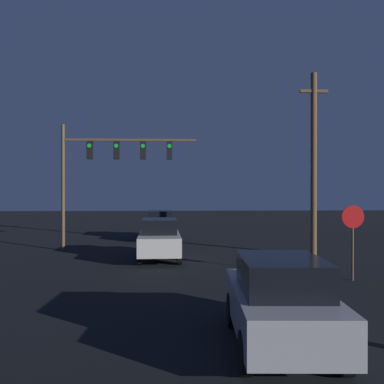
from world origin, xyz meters
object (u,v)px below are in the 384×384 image
at_px(car_mid, 159,239).
at_px(stop_sign, 353,228).
at_px(car_near, 280,301).
at_px(traffic_signal_mast, 107,161).
at_px(car_far, 160,225).
at_px(utility_pole, 314,161).

relative_size(car_mid, stop_sign, 1.65).
bearing_deg(car_near, car_mid, 106.93).
height_order(car_mid, traffic_signal_mast, traffic_signal_mast).
height_order(car_near, car_mid, same).
distance_m(car_near, car_far, 18.22).
xyz_separation_m(car_near, stop_sign, (3.91, 5.84, 0.85)).
bearing_deg(car_near, stop_sign, 59.10).
xyz_separation_m(car_far, stop_sign, (6.71, -12.17, 0.85)).
bearing_deg(car_far, utility_pole, 135.47).
bearing_deg(traffic_signal_mast, car_near, -68.45).
xyz_separation_m(car_near, car_mid, (-2.60, 10.41, 0.00)).
relative_size(car_mid, traffic_signal_mast, 0.61).
height_order(car_mid, car_far, same).
height_order(car_mid, stop_sign, stop_sign).
bearing_deg(traffic_signal_mast, utility_pole, -12.02).
bearing_deg(car_mid, stop_sign, 143.08).
xyz_separation_m(car_far, utility_pole, (7.24, -6.67, 3.41)).
distance_m(car_mid, utility_pole, 7.87).
xyz_separation_m(car_mid, traffic_signal_mast, (-2.70, 3.00, 3.52)).
bearing_deg(car_mid, utility_pole, -174.32).
distance_m(car_near, car_mid, 10.73).
distance_m(car_mid, car_far, 7.60).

